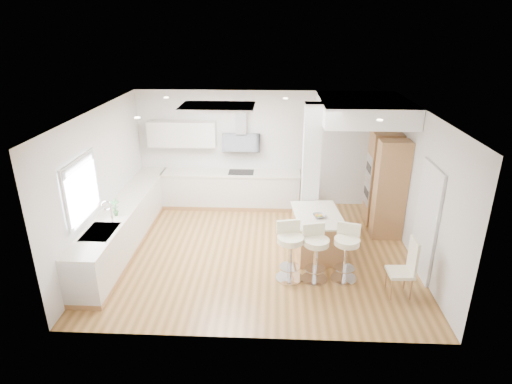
# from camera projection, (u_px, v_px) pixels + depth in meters

# --- Properties ---
(ground) EXTENTS (6.00, 6.00, 0.00)m
(ground) POSITION_uv_depth(u_px,v_px,m) (258.00, 252.00, 8.53)
(ground) COLOR #A9773F
(ground) RESTS_ON ground
(ceiling) EXTENTS (6.00, 5.00, 0.02)m
(ceiling) POSITION_uv_depth(u_px,v_px,m) (258.00, 252.00, 8.53)
(ceiling) COLOR white
(ceiling) RESTS_ON ground
(wall_back) EXTENTS (6.00, 0.04, 2.80)m
(wall_back) POSITION_uv_depth(u_px,v_px,m) (263.00, 149.00, 10.33)
(wall_back) COLOR silver
(wall_back) RESTS_ON ground
(wall_left) EXTENTS (0.04, 5.00, 2.80)m
(wall_left) POSITION_uv_depth(u_px,v_px,m) (101.00, 184.00, 8.14)
(wall_left) COLOR silver
(wall_left) RESTS_ON ground
(wall_right) EXTENTS (0.04, 5.00, 2.80)m
(wall_right) POSITION_uv_depth(u_px,v_px,m) (420.00, 189.00, 7.88)
(wall_right) COLOR silver
(wall_right) RESTS_ON ground
(skylight) EXTENTS (4.10, 2.10, 0.06)m
(skylight) POSITION_uv_depth(u_px,v_px,m) (218.00, 107.00, 8.09)
(skylight) COLOR silver
(skylight) RESTS_ON ground
(window_left) EXTENTS (0.06, 1.28, 1.07)m
(window_left) POSITION_uv_depth(u_px,v_px,m) (81.00, 186.00, 7.20)
(window_left) COLOR white
(window_left) RESTS_ON ground
(doorway_right) EXTENTS (0.05, 1.00, 2.10)m
(doorway_right) POSITION_uv_depth(u_px,v_px,m) (426.00, 223.00, 7.48)
(doorway_right) COLOR #4B423B
(doorway_right) RESTS_ON ground
(counter_left) EXTENTS (0.63, 4.50, 1.35)m
(counter_left) POSITION_uv_depth(u_px,v_px,m) (126.00, 223.00, 8.69)
(counter_left) COLOR #AC7A49
(counter_left) RESTS_ON ground
(counter_back) EXTENTS (3.62, 0.63, 2.50)m
(counter_back) POSITION_uv_depth(u_px,v_px,m) (224.00, 180.00, 10.38)
(counter_back) COLOR #AC7A49
(counter_back) RESTS_ON ground
(pillar) EXTENTS (0.35, 0.35, 2.80)m
(pillar) POSITION_uv_depth(u_px,v_px,m) (311.00, 171.00, 8.85)
(pillar) COLOR silver
(pillar) RESTS_ON ground
(soffit) EXTENTS (1.78, 2.20, 0.40)m
(soffit) POSITION_uv_depth(u_px,v_px,m) (363.00, 109.00, 8.77)
(soffit) COLOR white
(soffit) RESTS_ON ground
(oven_column) EXTENTS (0.63, 1.21, 2.10)m
(oven_column) POSITION_uv_depth(u_px,v_px,m) (385.00, 183.00, 9.17)
(oven_column) COLOR #AC7A49
(oven_column) RESTS_ON ground
(peninsula) EXTENTS (1.02, 1.43, 0.88)m
(peninsula) POSITION_uv_depth(u_px,v_px,m) (316.00, 233.00, 8.40)
(peninsula) COLOR #AC7A49
(peninsula) RESTS_ON ground
(bar_stool_a) EXTENTS (0.57, 0.57, 1.07)m
(bar_stool_a) POSITION_uv_depth(u_px,v_px,m) (290.00, 248.00, 7.44)
(bar_stool_a) COLOR silver
(bar_stool_a) RESTS_ON ground
(bar_stool_b) EXTENTS (0.57, 0.57, 1.04)m
(bar_stool_b) POSITION_uv_depth(u_px,v_px,m) (315.00, 251.00, 7.41)
(bar_stool_b) COLOR silver
(bar_stool_b) RESTS_ON ground
(bar_stool_c) EXTENTS (0.57, 0.57, 1.03)m
(bar_stool_c) POSITION_uv_depth(u_px,v_px,m) (346.00, 250.00, 7.43)
(bar_stool_c) COLOR silver
(bar_stool_c) RESTS_ON ground
(dining_chair) EXTENTS (0.42, 0.42, 1.03)m
(dining_chair) POSITION_uv_depth(u_px,v_px,m) (406.00, 266.00, 7.01)
(dining_chair) COLOR #F3ECC6
(dining_chair) RESTS_ON ground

